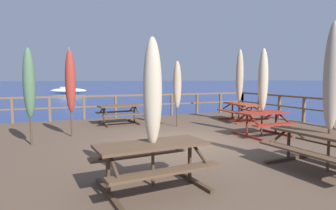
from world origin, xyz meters
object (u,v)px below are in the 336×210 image
picnic_table_mid_centre (262,119)px  patio_umbrella_short_front (240,76)px  patio_umbrella_tall_front (177,85)px  patio_umbrella_tall_mid_right (29,84)px  patio_umbrella_tall_back_right (332,77)px  picnic_table_front_left (152,155)px  picnic_table_back_right (241,108)px  sailboat_distant (68,90)px  patio_umbrella_tall_back_left (70,82)px  picnic_table_back_left (327,144)px  patio_umbrella_short_back (263,80)px  picnic_table_mid_right (119,110)px  patio_umbrella_tall_mid_left (153,92)px

picnic_table_mid_centre → patio_umbrella_short_front: size_ratio=0.54×
picnic_table_mid_centre → patio_umbrella_tall_front: size_ratio=0.67×
patio_umbrella_tall_mid_right → patio_umbrella_tall_back_right: bearing=-39.9°
picnic_table_front_left → patio_umbrella_tall_front: 6.31m
picnic_table_back_right → patio_umbrella_tall_mid_right: bearing=-169.2°
picnic_table_front_left → sailboat_distant: (0.86, 46.65, -0.73)m
patio_umbrella_short_front → patio_umbrella_tall_back_left: size_ratio=1.12×
patio_umbrella_short_front → sailboat_distant: 41.19m
picnic_table_mid_centre → sailboat_distant: sailboat_distant is taller
picnic_table_back_left → patio_umbrella_tall_back_right: size_ratio=0.77×
picnic_table_back_left → patio_umbrella_short_back: size_ratio=0.81×
picnic_table_back_left → patio_umbrella_tall_mid_right: size_ratio=0.84×
picnic_table_front_left → patio_umbrella_tall_back_right: patio_umbrella_tall_back_right is taller
picnic_table_back_left → patio_umbrella_tall_back_left: size_ratio=0.82×
picnic_table_front_left → patio_umbrella_tall_mid_right: 4.84m
picnic_table_mid_right → picnic_table_back_right: 5.22m
picnic_table_back_left → patio_umbrella_tall_mid_left: (-3.42, 0.57, 1.05)m
picnic_table_mid_centre → picnic_table_front_left: size_ratio=0.85×
picnic_table_mid_right → patio_umbrella_short_back: size_ratio=0.63×
patio_umbrella_short_back → patio_umbrella_tall_back_right: patio_umbrella_tall_back_right is taller
patio_umbrella_tall_mid_right → picnic_table_back_left: bearing=-40.2°
picnic_table_mid_right → patio_umbrella_tall_back_left: 3.01m
picnic_table_mid_right → patio_umbrella_short_front: 5.33m
patio_umbrella_short_back → picnic_table_mid_right: bearing=134.1°
patio_umbrella_short_front → sailboat_distant: bearing=97.1°
picnic_table_back_right → patio_umbrella_tall_mid_left: size_ratio=0.77×
patio_umbrella_short_back → patio_umbrella_tall_mid_left: bearing=-148.6°
picnic_table_mid_centre → picnic_table_back_right: 3.12m
picnic_table_back_left → picnic_table_mid_centre: bearing=69.2°
picnic_table_mid_centre → patio_umbrella_tall_front: (-1.87, 2.59, 1.05)m
patio_umbrella_tall_front → patio_umbrella_short_front: bearing=6.1°
patio_umbrella_short_front → patio_umbrella_tall_mid_right: (-8.08, -1.63, -0.26)m
picnic_table_mid_right → picnic_table_back_left: bearing=-71.5°
patio_umbrella_tall_front → patio_umbrella_short_back: bearing=-52.6°
patio_umbrella_tall_front → patio_umbrella_tall_back_left: bearing=-172.8°
picnic_table_mid_centre → patio_umbrella_tall_mid_right: bearing=169.4°
picnic_table_front_left → sailboat_distant: sailboat_distant is taller
picnic_table_back_left → patio_umbrella_tall_mid_right: bearing=139.8°
patio_umbrella_tall_front → sailboat_distant: 41.23m
picnic_table_mid_right → picnic_table_front_left: (-0.96, -6.96, 0.01)m
patio_umbrella_short_back → patio_umbrella_tall_back_right: bearing=-110.3°
picnic_table_mid_centre → picnic_table_back_right: bearing=65.7°
patio_umbrella_tall_back_right → picnic_table_front_left: bearing=171.9°
picnic_table_front_left → patio_umbrella_tall_back_right: size_ratio=0.67×
picnic_table_back_right → sailboat_distant: size_ratio=0.25×
picnic_table_mid_right → picnic_table_back_left: (2.50, -7.47, 0.02)m
patio_umbrella_tall_front → picnic_table_mid_right: bearing=142.9°
picnic_table_back_left → picnic_table_front_left: same height
patio_umbrella_tall_mid_left → patio_umbrella_tall_back_left: patio_umbrella_tall_back_left is taller
patio_umbrella_short_front → sailboat_distant: size_ratio=0.40×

